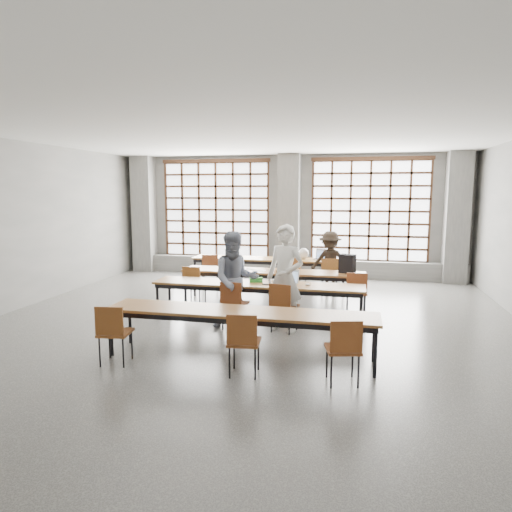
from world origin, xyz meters
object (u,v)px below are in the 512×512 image
Objects in this scene: chair_front_left at (233,300)px; student_back at (330,262)px; desk_row_d at (240,315)px; chair_back_mid at (295,271)px; chair_mid_left at (194,282)px; laptop_back at (322,257)px; backpack at (347,264)px; student_male at (285,278)px; green_box at (256,280)px; desk_row_b at (273,274)px; chair_near_mid at (243,338)px; chair_back_left at (210,268)px; desk_row_c at (258,287)px; mouse at (308,285)px; chair_near_left at (113,328)px; chair_near_right at (344,345)px; chair_mid_right at (356,289)px; phone at (266,284)px; laptop_front at (288,280)px; chair_back_right at (330,272)px; chair_mid_centre at (286,286)px; chair_front_right at (283,303)px; plastic_bag at (304,254)px; red_pouch at (115,329)px; desk_row_a at (269,261)px; student_female at (235,280)px.

student_back is at bearing 65.81° from chair_front_left.
desk_row_d is 4.55× the size of chair_back_mid.
chair_back_mid and chair_mid_left have the same top height.
backpack is at bearing -70.26° from laptop_back.
student_male is 7.56× the size of green_box.
backpack is at bearing 39.36° from green_box.
desk_row_b is 4.55× the size of chair_near_mid.
chair_back_left is 0.47× the size of student_male.
desk_row_c is 40.82× the size of mouse.
chair_mid_left reaches higher than green_box.
chair_front_left reaches higher than desk_row_b.
chair_near_left is at bearing -159.60° from desk_row_d.
mouse is at bearing -1.21° from desk_row_c.
student_male is (-1.09, 2.14, 0.41)m from chair_near_right.
mouse is at bearing -137.89° from chair_mid_right.
phone is (-0.78, -3.43, -0.05)m from laptop_back.
laptop_back is 3.40m from green_box.
student_male is 4.32× the size of laptop_front.
chair_back_right is 3.18m from student_male.
chair_mid_centre is 2.20× the size of backpack.
mouse is 0.75× the size of phone.
chair_near_mid is (1.95, -3.42, 0.00)m from chair_mid_left.
mouse is at bearing -57.05° from chair_mid_centre.
chair_back_left is 3.06m from green_box.
student_male reaches higher than chair_front_right.
chair_near_mid is at bearing -81.09° from green_box.
desk_row_d is 4.55× the size of chair_front_right.
chair_near_mid is 3.08× the size of plastic_bag.
red_pouch is (-2.49, -5.89, -0.29)m from laptop_back.
desk_row_c is 2.63m from chair_back_mid.
chair_mid_centre is 3.64m from chair_near_right.
desk_row_a is at bearing 177.34° from student_back.
chair_mid_left is at bearing -158.58° from desk_row_b.
chair_mid_centre is at bearing -113.03° from chair_back_right.
desk_row_c is 2.66× the size of student_back.
backpack is at bearing -40.92° from desk_row_a.
desk_row_c is 4.55× the size of chair_back_left.
chair_front_left is at bearing 134.82° from chair_near_right.
chair_mid_centre is 2.12× the size of laptop_back.
laptop_back reaches higher than chair_back_mid.
green_box is (1.73, -2.51, 0.24)m from chair_back_left.
red_pouch is (-1.56, -3.97, -0.16)m from desk_row_b.
backpack is at bearing 65.27° from mouse.
desk_row_d is at bearing -95.02° from student_female.
chair_mid_left is 6.77× the size of phone.
student_back is (1.03, 4.73, 0.09)m from desk_row_d.
plastic_bag is (-0.10, 3.77, -0.07)m from student_male.
desk_row_a is 2.58m from chair_mid_centre.
desk_row_d is 16.00× the size of green_box.
laptop_back is at bearing 96.95° from chair_near_right.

